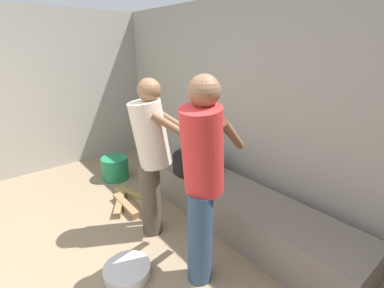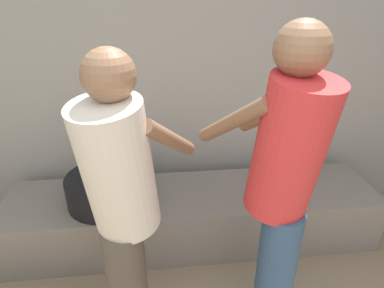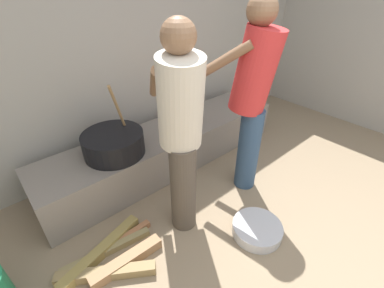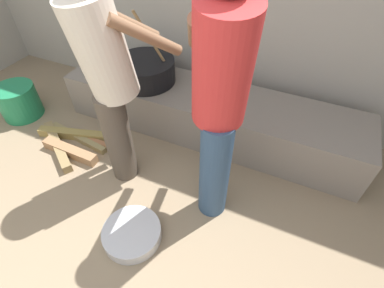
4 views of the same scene
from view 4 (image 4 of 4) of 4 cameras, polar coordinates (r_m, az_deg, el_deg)
hearth_ledge at (r=2.64m, az=3.20°, el=6.10°), size 2.70×0.60×0.41m
cooking_pot_main at (r=2.68m, az=-9.26°, el=14.24°), size 0.53×0.53×0.65m
cook_in_cream_shirt at (r=1.90m, az=-16.38°, el=12.97°), size 0.60×0.73×1.58m
cook_in_red_shirt at (r=1.53m, az=5.61°, el=9.25°), size 0.57×0.75×1.67m
bucket_green_plastic at (r=3.33m, az=-31.26°, el=7.28°), size 0.38×0.38×0.32m
metal_mixing_bowl at (r=2.08m, az=-11.86°, el=-17.08°), size 0.40×0.40×0.09m
firewood_pile at (r=2.81m, az=-22.92°, el=0.33°), size 0.77×0.54×0.08m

